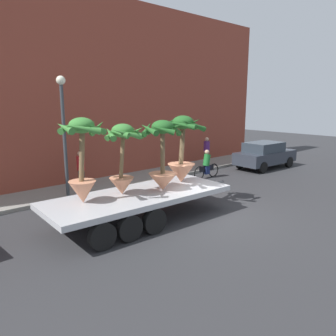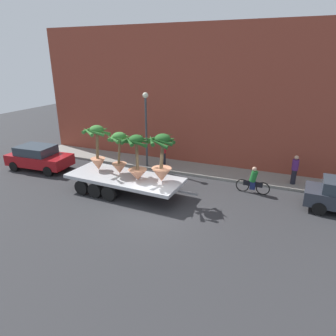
% 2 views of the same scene
% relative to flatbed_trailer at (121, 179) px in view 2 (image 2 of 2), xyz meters
% --- Properties ---
extents(ground_plane, '(60.00, 60.00, 0.00)m').
position_rel_flatbed_trailer_xyz_m(ground_plane, '(2.62, -1.23, -0.78)').
color(ground_plane, '#2D2D30').
extents(sidewalk, '(24.00, 2.20, 0.15)m').
position_rel_flatbed_trailer_xyz_m(sidewalk, '(2.62, 4.87, -0.70)').
color(sidewalk, gray).
rests_on(sidewalk, ground).
extents(building_facade, '(24.00, 1.20, 9.04)m').
position_rel_flatbed_trailer_xyz_m(building_facade, '(2.62, 6.57, 3.74)').
color(building_facade, brown).
rests_on(building_facade, ground).
extents(flatbed_trailer, '(7.41, 2.74, 0.98)m').
position_rel_flatbed_trailer_xyz_m(flatbed_trailer, '(0.00, 0.00, 0.00)').
color(flatbed_trailer, '#B7BABF').
rests_on(flatbed_trailer, ground).
extents(potted_palm_rear, '(1.46, 1.52, 2.58)m').
position_rel_flatbed_trailer_xyz_m(potted_palm_rear, '(-1.60, 0.32, 1.57)').
color(potted_palm_rear, tan).
rests_on(potted_palm_rear, flatbed_trailer).
extents(potted_palm_middle, '(1.52, 1.56, 2.42)m').
position_rel_flatbed_trailer_xyz_m(potted_palm_middle, '(1.14, -0.15, 1.36)').
color(potted_palm_middle, tan).
rests_on(potted_palm_middle, flatbed_trailer).
extents(potted_palm_front, '(1.38, 1.46, 2.33)m').
position_rel_flatbed_trailer_xyz_m(potted_palm_front, '(-0.17, 0.30, 1.48)').
color(potted_palm_front, tan).
rests_on(potted_palm_front, flatbed_trailer).
extents(potted_palm_extra, '(1.62, 1.68, 2.51)m').
position_rel_flatbed_trailer_xyz_m(potted_palm_extra, '(2.39, 0.17, 1.40)').
color(potted_palm_extra, tan).
rests_on(potted_palm_extra, flatbed_trailer).
extents(cyclist, '(1.84, 0.35, 1.54)m').
position_rel_flatbed_trailer_xyz_m(cyclist, '(6.69, 2.71, -0.11)').
color(cyclist, black).
rests_on(cyclist, ground).
extents(trailing_car, '(4.25, 2.18, 1.58)m').
position_rel_flatbed_trailer_xyz_m(trailing_car, '(-6.92, 1.12, 0.05)').
color(trailing_car, maroon).
rests_on(trailing_car, ground).
extents(pedestrian_near_gate, '(0.36, 0.36, 1.71)m').
position_rel_flatbed_trailer_xyz_m(pedestrian_near_gate, '(8.72, 4.52, 0.27)').
color(pedestrian_near_gate, black).
rests_on(pedestrian_near_gate, sidewalk).
extents(pedestrian_far_left, '(0.36, 0.36, 1.71)m').
position_rel_flatbed_trailer_xyz_m(pedestrian_far_left, '(0.53, 4.67, 0.27)').
color(pedestrian_far_left, black).
rests_on(pedestrian_far_left, sidewalk).
extents(street_lamp, '(0.36, 0.36, 4.83)m').
position_rel_flatbed_trailer_xyz_m(street_lamp, '(-0.42, 4.07, 2.45)').
color(street_lamp, '#383D42').
rests_on(street_lamp, sidewalk).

